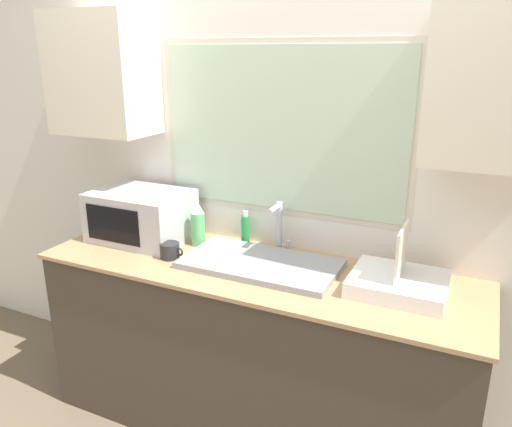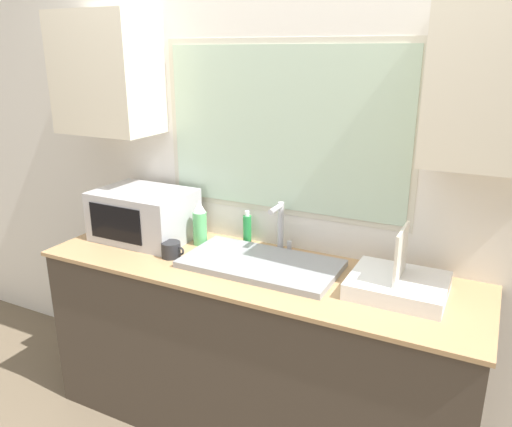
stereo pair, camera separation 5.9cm
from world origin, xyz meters
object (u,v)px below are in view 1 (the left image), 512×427
Objects in this scene: soap_bottle at (245,229)px; mug_near_sink at (170,251)px; dish_rack at (398,282)px; spray_bottle at (198,224)px; faucet at (279,224)px; microwave at (141,216)px.

soap_bottle is 1.44× the size of mug_near_sink.
dish_rack is 1.65× the size of spray_bottle.
soap_bottle reaches higher than mug_near_sink.
mug_near_sink is (-0.03, -0.21, -0.08)m from spray_bottle.
spray_bottle is at bearing -151.32° from soap_bottle.
mug_near_sink is (-0.45, -0.31, -0.11)m from faucet.
microwave is 1.37m from dish_rack.
faucet is at bearing 34.20° from mug_near_sink.
soap_bottle is 0.42m from mug_near_sink.
dish_rack reaches higher than spray_bottle.
mug_near_sink is at bearing -98.58° from spray_bottle.
dish_rack is (0.63, -0.19, -0.10)m from faucet.
spray_bottle is at bearing -167.49° from faucet.
microwave reaches higher than soap_bottle.
spray_bottle is 0.23m from mug_near_sink.
spray_bottle is at bearing 10.23° from microwave.
soap_bottle is (-0.20, 0.03, -0.07)m from faucet.
microwave is at bearing -169.77° from spray_bottle.
spray_bottle is 1.32× the size of soap_bottle.
microwave is at bearing 151.52° from mug_near_sink.
microwave reaches higher than faucet.
dish_rack is at bearing -17.05° from faucet.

